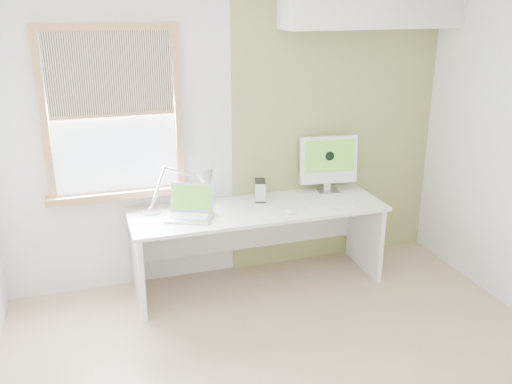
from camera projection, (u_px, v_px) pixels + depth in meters
name	position (u px, v px, depth m)	size (l,w,h in m)	color
room	(309.00, 200.00, 3.34)	(4.04, 3.54, 2.64)	tan
accent_wall	(336.00, 127.00, 5.19)	(2.00, 0.02, 2.60)	#95924C
soffit	(372.00, 3.00, 4.73)	(1.60, 0.40, 0.42)	white
window	(113.00, 115.00, 4.51)	(1.20, 0.14, 1.42)	#B17547
desk	(256.00, 226.00, 4.93)	(2.20, 0.70, 0.73)	white
desk_lamp	(196.00, 185.00, 4.75)	(0.71, 0.28, 0.40)	silver
laptop	(191.00, 209.00, 4.61)	(0.46, 0.42, 0.26)	silver
phone_dock	(259.00, 197.00, 4.97)	(0.07, 0.07, 0.12)	silver
external_drive	(260.00, 190.00, 4.95)	(0.13, 0.17, 0.19)	silver
imac	(328.00, 161.00, 5.12)	(0.54, 0.20, 0.52)	silver
keyboard	(334.00, 206.00, 4.82)	(0.42, 0.18, 0.02)	white
mouse	(290.00, 211.00, 4.69)	(0.06, 0.10, 0.03)	white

